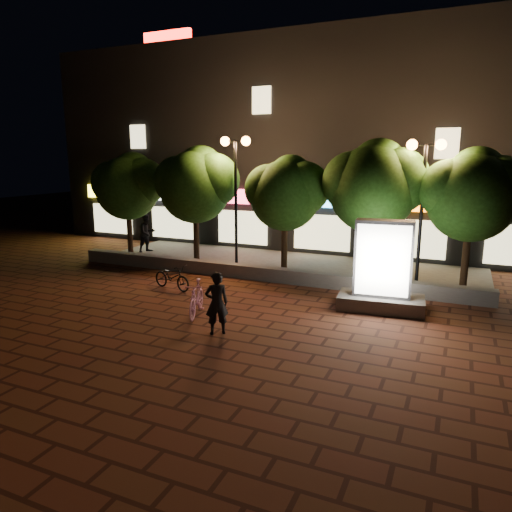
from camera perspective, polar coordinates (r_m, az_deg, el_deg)
The scene contains 16 objects.
ground at distance 14.04m, azimuth -6.27°, elevation -6.71°, with size 80.00×80.00×0.00m, color #512619.
retaining_wall at distance 17.40m, azimuth 0.30°, elevation -2.07°, with size 16.00×0.45×0.50m, color slate.
sidewalk at distance 19.70m, azimuth 3.19°, elevation -1.03°, with size 16.00×5.00×0.08m, color slate.
building_block at distance 25.38m, azimuth 8.63°, elevation 13.07°, with size 28.00×8.12×11.30m.
tree_far_left at distance 21.80m, azimuth -15.27°, elevation 8.48°, with size 3.36×2.80×4.63m.
tree_left at distance 19.78m, azimuth -7.27°, elevation 8.92°, with size 3.60×3.00×4.89m.
tree_mid at distance 18.07m, azimuth 3.79°, elevation 7.97°, with size 3.24×2.70×4.50m.
tree_right at distance 17.20m, azimuth 14.33°, elevation 8.58°, with size 3.72×3.10×5.07m.
tree_far_right at distance 16.98m, azimuth 25.05°, elevation 7.12°, with size 3.48×2.90×4.76m.
street_lamp_left at distance 18.60m, azimuth -2.51°, elevation 10.60°, with size 1.26×0.36×5.18m.
street_lamp_right at distance 16.73m, azimuth 19.85°, elevation 9.28°, with size 1.26×0.36×4.98m.
ad_kiosk at distance 14.32m, azimuth 15.18°, elevation -2.14°, with size 2.61×1.49×2.70m.
scooter_pink at distance 13.57m, azimuth -7.29°, elevation -5.15°, with size 0.48×1.70×1.02m, color pink.
rider at distance 12.04m, azimuth -4.82°, elevation -5.76°, with size 0.60×0.40×1.65m, color black.
scooter_parked at distance 16.34m, azimuth -10.23°, elevation -2.53°, with size 0.58×1.67×0.88m, color black.
pedestrian at distance 22.52m, azimuth -13.17°, elevation 2.77°, with size 0.88×0.68×1.80m, color black.
Camera 1 is at (6.72, -11.47, 4.51)m, focal length 32.74 mm.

